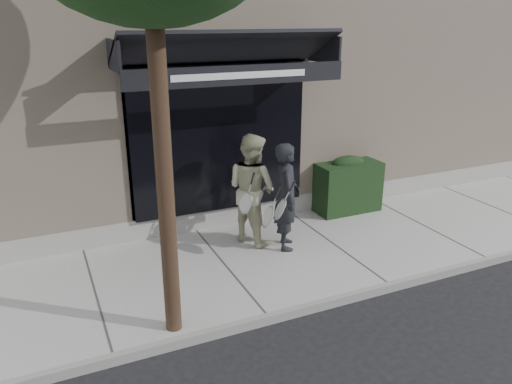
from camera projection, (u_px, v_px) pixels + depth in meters
name	position (u px, v px, depth m)	size (l,w,h in m)	color
ground	(332.00, 249.00, 8.74)	(80.00, 80.00, 0.00)	black
sidewalk	(332.00, 246.00, 8.72)	(20.00, 3.00, 0.12)	gray
curb	(389.00, 287.00, 7.39)	(20.00, 0.10, 0.14)	gray
building_facade	(227.00, 65.00, 12.08)	(14.30, 8.04, 5.64)	beige
hedge	(347.00, 185.00, 10.02)	(1.30, 0.70, 1.14)	black
pedestrian_front	(287.00, 197.00, 8.27)	(0.90, 0.87, 1.82)	black
pedestrian_back	(252.00, 189.00, 8.51)	(1.04, 1.14, 1.92)	#B7B793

